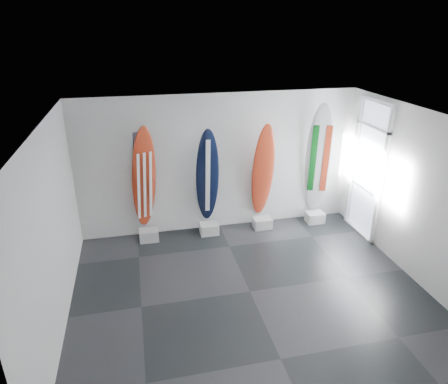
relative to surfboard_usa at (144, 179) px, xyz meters
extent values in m
plane|color=black|center=(1.61, -2.28, -1.38)|extent=(6.00, 6.00, 0.00)
plane|color=white|center=(1.61, -2.28, 1.62)|extent=(6.00, 6.00, 0.00)
plane|color=white|center=(1.61, 0.22, 0.12)|extent=(6.00, 0.00, 6.00)
plane|color=white|center=(1.61, -4.78, 0.12)|extent=(6.00, 0.00, 6.00)
plane|color=white|center=(-1.39, -2.28, 0.12)|extent=(0.00, 5.00, 5.00)
plane|color=white|center=(4.61, -2.28, 0.12)|extent=(0.00, 5.00, 5.00)
cube|color=silver|center=(0.00, -0.10, -1.26)|extent=(0.40, 0.30, 0.24)
ellipsoid|color=maroon|center=(0.00, 0.00, 0.00)|extent=(0.64, 0.59, 2.28)
cube|color=silver|center=(1.31, -0.10, -1.26)|extent=(0.40, 0.30, 0.24)
ellipsoid|color=black|center=(1.31, 0.00, -0.07)|extent=(0.49, 0.41, 2.15)
cube|color=silver|center=(2.53, -0.10, -1.26)|extent=(0.40, 0.30, 0.24)
ellipsoid|color=maroon|center=(2.53, 0.00, -0.05)|extent=(0.52, 0.44, 2.19)
cube|color=silver|center=(3.81, -0.10, -1.26)|extent=(0.40, 0.30, 0.24)
ellipsoid|color=white|center=(3.81, 0.00, 0.14)|extent=(0.66, 0.52, 2.56)
cube|color=silver|center=(-0.84, 0.20, -1.03)|extent=(0.09, 0.02, 0.13)
camera|label=1|loc=(-0.08, -7.73, 2.95)|focal=32.05mm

